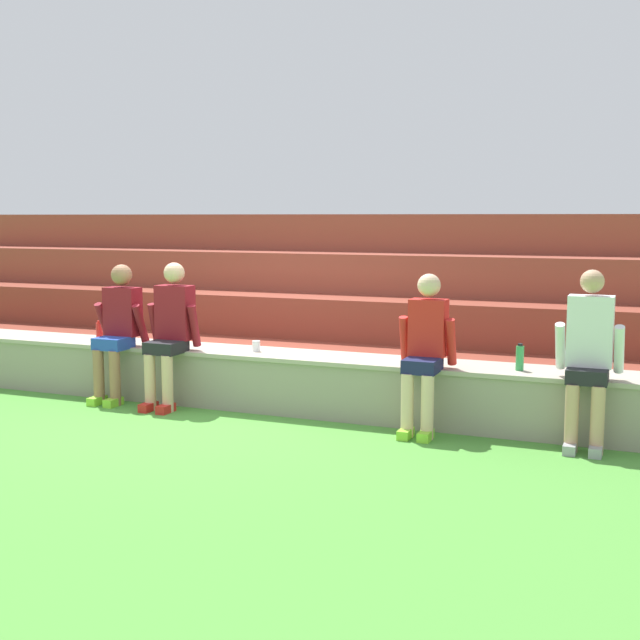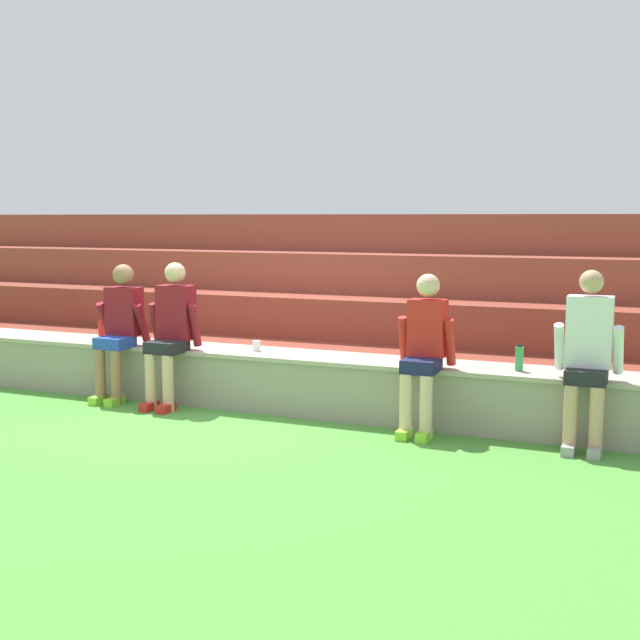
# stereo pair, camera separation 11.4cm
# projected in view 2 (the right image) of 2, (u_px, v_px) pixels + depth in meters

# --- Properties ---
(ground_plane) EXTENTS (80.00, 80.00, 0.00)m
(ground_plane) POSITION_uv_depth(u_px,v_px,m) (215.00, 410.00, 8.09)
(ground_plane) COLOR #4C9338
(stone_seating_wall) EXTENTS (8.40, 0.63, 0.56)m
(stone_seating_wall) POSITION_uv_depth(u_px,v_px,m) (229.00, 375.00, 8.32)
(stone_seating_wall) COLOR gray
(stone_seating_wall) RESTS_ON ground
(brick_bleachers) EXTENTS (11.54, 2.74, 1.92)m
(brick_bleachers) POSITION_uv_depth(u_px,v_px,m) (320.00, 309.00, 10.40)
(brick_bleachers) COLOR brown
(brick_bleachers) RESTS_ON ground
(person_far_left) EXTENTS (0.54, 0.56, 1.40)m
(person_far_left) POSITION_uv_depth(u_px,v_px,m) (119.00, 327.00, 8.43)
(person_far_left) COLOR #996B4C
(person_far_left) RESTS_ON ground
(person_left_of_center) EXTENTS (0.54, 0.58, 1.44)m
(person_left_of_center) POSITION_uv_depth(u_px,v_px,m) (171.00, 329.00, 8.16)
(person_left_of_center) COLOR #DBAD89
(person_left_of_center) RESTS_ON ground
(person_center) EXTENTS (0.50, 0.58, 1.39)m
(person_center) POSITION_uv_depth(u_px,v_px,m) (424.00, 349.00, 7.15)
(person_center) COLOR beige
(person_center) RESTS_ON ground
(person_right_of_center) EXTENTS (0.54, 0.50, 1.46)m
(person_right_of_center) POSITION_uv_depth(u_px,v_px,m) (588.00, 354.00, 6.63)
(person_right_of_center) COLOR tan
(person_right_of_center) RESTS_ON ground
(water_bottle_near_right) EXTENTS (0.07, 0.07, 0.21)m
(water_bottle_near_right) POSITION_uv_depth(u_px,v_px,m) (102.00, 331.00, 8.88)
(water_bottle_near_right) COLOR red
(water_bottle_near_right) RESTS_ON stone_seating_wall
(water_bottle_mid_left) EXTENTS (0.07, 0.07, 0.24)m
(water_bottle_mid_left) POSITION_uv_depth(u_px,v_px,m) (519.00, 358.00, 7.10)
(water_bottle_mid_left) COLOR green
(water_bottle_mid_left) RESTS_ON stone_seating_wall
(plastic_cup_left_end) EXTENTS (0.08, 0.08, 0.11)m
(plastic_cup_left_end) POSITION_uv_depth(u_px,v_px,m) (257.00, 346.00, 8.14)
(plastic_cup_left_end) COLOR white
(plastic_cup_left_end) RESTS_ON stone_seating_wall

